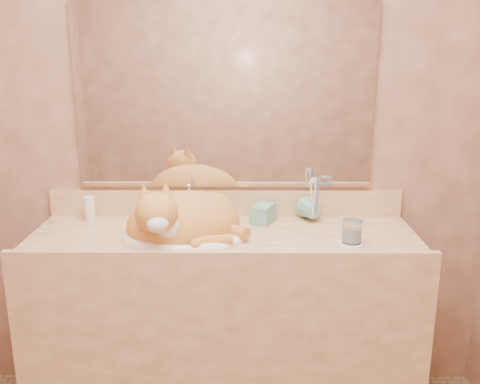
{
  "coord_description": "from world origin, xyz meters",
  "views": [
    {
      "loc": [
        0.08,
        -1.35,
        1.6
      ],
      "look_at": [
        0.07,
        0.7,
        1.04
      ],
      "focal_mm": 40.0,
      "sensor_mm": 36.0,
      "label": 1
    }
  ],
  "objects_px": {
    "soap_dispenser": "(258,206)",
    "toothbrush_cup": "(314,213)",
    "sink_basin": "(185,218)",
    "water_glass": "(352,231)",
    "cat": "(181,218)",
    "vanity_counter": "(224,327)"
  },
  "relations": [
    {
      "from": "vanity_counter",
      "to": "water_glass",
      "type": "relative_size",
      "value": 17.67
    },
    {
      "from": "cat",
      "to": "water_glass",
      "type": "xyz_separation_m",
      "value": [
        0.67,
        -0.08,
        -0.03
      ]
    },
    {
      "from": "vanity_counter",
      "to": "toothbrush_cup",
      "type": "height_order",
      "value": "toothbrush_cup"
    },
    {
      "from": "toothbrush_cup",
      "to": "cat",
      "type": "bearing_deg",
      "value": -161.93
    },
    {
      "from": "sink_basin",
      "to": "cat",
      "type": "distance_m",
      "value": 0.02
    },
    {
      "from": "soap_dispenser",
      "to": "toothbrush_cup",
      "type": "xyz_separation_m",
      "value": [
        0.25,
        0.03,
        -0.04
      ]
    },
    {
      "from": "sink_basin",
      "to": "toothbrush_cup",
      "type": "height_order",
      "value": "sink_basin"
    },
    {
      "from": "cat",
      "to": "toothbrush_cup",
      "type": "height_order",
      "value": "cat"
    },
    {
      "from": "sink_basin",
      "to": "toothbrush_cup",
      "type": "distance_m",
      "value": 0.57
    },
    {
      "from": "water_glass",
      "to": "toothbrush_cup",
      "type": "bearing_deg",
      "value": 113.88
    },
    {
      "from": "soap_dispenser",
      "to": "cat",
      "type": "bearing_deg",
      "value": -130.31
    },
    {
      "from": "sink_basin",
      "to": "cat",
      "type": "height_order",
      "value": "cat"
    },
    {
      "from": "sink_basin",
      "to": "soap_dispenser",
      "type": "distance_m",
      "value": 0.33
    },
    {
      "from": "cat",
      "to": "water_glass",
      "type": "bearing_deg",
      "value": -26.43
    },
    {
      "from": "soap_dispenser",
      "to": "toothbrush_cup",
      "type": "distance_m",
      "value": 0.25
    },
    {
      "from": "vanity_counter",
      "to": "cat",
      "type": "height_order",
      "value": "cat"
    },
    {
      "from": "sink_basin",
      "to": "water_glass",
      "type": "bearing_deg",
      "value": -21.45
    },
    {
      "from": "sink_basin",
      "to": "water_glass",
      "type": "relative_size",
      "value": 5.49
    },
    {
      "from": "soap_dispenser",
      "to": "vanity_counter",
      "type": "bearing_deg",
      "value": -116.97
    },
    {
      "from": "toothbrush_cup",
      "to": "soap_dispenser",
      "type": "bearing_deg",
      "value": -172.49
    },
    {
      "from": "soap_dispenser",
      "to": "toothbrush_cup",
      "type": "bearing_deg",
      "value": 31.55
    },
    {
      "from": "toothbrush_cup",
      "to": "sink_basin",
      "type": "bearing_deg",
      "value": -162.81
    }
  ]
}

